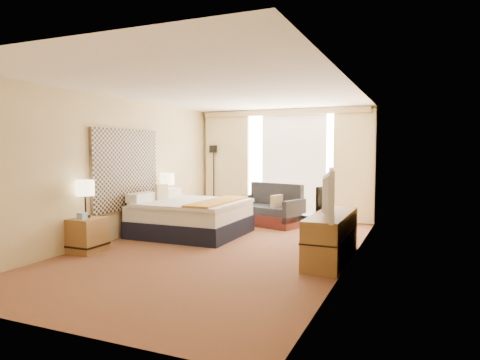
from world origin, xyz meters
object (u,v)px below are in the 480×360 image
at_px(loveseat, 270,211).
at_px(floor_lamp, 214,166).
at_px(bed, 191,217).
at_px(lamp_left, 85,189).
at_px(nightstand_right, 172,214).
at_px(media_dresser, 331,237).
at_px(desk_chair, 317,219).
at_px(television, 322,193).
at_px(nightstand_left, 88,235).
at_px(lamp_right, 168,180).

height_order(loveseat, floor_lamp, floor_lamp).
relative_size(bed, lamp_left, 3.21).
relative_size(nightstand_right, loveseat, 0.34).
height_order(media_dresser, floor_lamp, floor_lamp).
xyz_separation_m(nightstand_right, desk_chair, (3.28, -0.58, 0.18)).
relative_size(bed, television, 1.66).
xyz_separation_m(media_dresser, bed, (-2.89, 0.85, -0.00)).
distance_m(media_dresser, loveseat, 3.10).
relative_size(media_dresser, lamp_left, 2.96).
xyz_separation_m(lamp_left, television, (3.69, 0.59, 0.02)).
relative_size(nightstand_right, floor_lamp, 0.31).
xyz_separation_m(media_dresser, desk_chair, (-0.42, 0.87, 0.11)).
relative_size(nightstand_left, desk_chair, 0.53).
distance_m(media_dresser, lamp_right, 4.07).
bearing_deg(desk_chair, lamp_right, -167.09).
bearing_deg(television, nightstand_left, 87.50).
relative_size(media_dresser, bed, 0.92).
distance_m(media_dresser, television, 0.82).
height_order(nightstand_right, desk_chair, desk_chair).
bearing_deg(desk_chair, bed, -157.59).
xyz_separation_m(media_dresser, lamp_left, (-3.74, -1.03, 0.67)).
xyz_separation_m(nightstand_left, television, (3.65, 0.60, 0.76)).
relative_size(desk_chair, lamp_right, 1.74).
bearing_deg(loveseat, media_dresser, -37.00).
bearing_deg(nightstand_right, bed, -36.54).
bearing_deg(loveseat, desk_chair, -32.09).
bearing_deg(desk_chair, lamp_left, -128.35).
xyz_separation_m(bed, floor_lamp, (-0.73, 2.45, 0.89)).
relative_size(bed, lamp_right, 3.29).
bearing_deg(lamp_right, desk_chair, -8.96).
xyz_separation_m(floor_lamp, lamp_left, (-0.13, -4.33, -0.22)).
height_order(floor_lamp, lamp_right, floor_lamp).
xyz_separation_m(lamp_left, lamp_right, (-0.02, 2.43, -0.01)).
bearing_deg(nightstand_left, floor_lamp, 88.90).
bearing_deg(nightstand_right, media_dresser, -21.40).
distance_m(bed, floor_lamp, 2.71).
bearing_deg(lamp_left, loveseat, 61.61).
distance_m(nightstand_right, lamp_right, 0.74).
bearing_deg(loveseat, lamp_left, -101.88).
distance_m(nightstand_left, lamp_left, 0.75).
height_order(desk_chair, television, television).
distance_m(desk_chair, lamp_right, 3.43).
height_order(nightstand_left, bed, bed).
distance_m(nightstand_right, media_dresser, 3.97).
bearing_deg(lamp_right, lamp_left, -89.63).
distance_m(nightstand_left, bed, 2.07).
relative_size(loveseat, television, 1.36).
bearing_deg(floor_lamp, loveseat, -24.53).
height_order(floor_lamp, lamp_left, floor_lamp).
distance_m(floor_lamp, lamp_right, 1.92).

